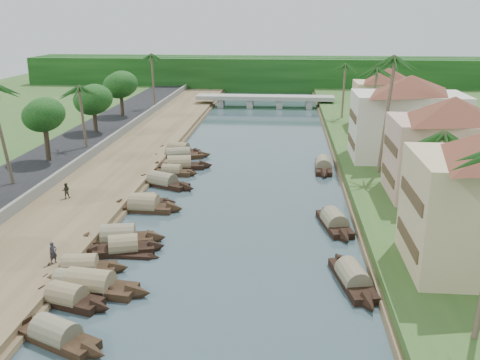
# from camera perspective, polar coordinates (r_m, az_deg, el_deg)

# --- Properties ---
(ground) EXTENTS (220.00, 220.00, 0.00)m
(ground) POSITION_cam_1_polar(r_m,az_deg,el_deg) (41.68, -1.45, -8.61)
(ground) COLOR #34474E
(ground) RESTS_ON ground
(left_bank) EXTENTS (10.00, 180.00, 0.80)m
(left_bank) POSITION_cam_1_polar(r_m,az_deg,el_deg) (63.29, -13.97, 0.39)
(left_bank) COLOR brown
(left_bank) RESTS_ON ground
(right_bank) EXTENTS (16.00, 180.00, 1.20)m
(right_bank) POSITION_cam_1_polar(r_m,az_deg,el_deg) (61.70, 18.51, -0.24)
(right_bank) COLOR #2F5221
(right_bank) RESTS_ON ground
(road) EXTENTS (8.00, 180.00, 1.40)m
(road) POSITION_cam_1_polar(r_m,az_deg,el_deg) (66.42, -20.96, 0.80)
(road) COLOR black
(road) RESTS_ON ground
(retaining_wall) EXTENTS (0.40, 180.00, 1.10)m
(retaining_wall) POSITION_cam_1_polar(r_m,az_deg,el_deg) (64.50, -17.57, 1.28)
(retaining_wall) COLOR slate
(retaining_wall) RESTS_ON left_bank
(treeline) EXTENTS (120.00, 14.00, 8.00)m
(treeline) POSITION_cam_1_polar(r_m,az_deg,el_deg) (138.08, 3.17, 11.29)
(treeline) COLOR black
(treeline) RESTS_ON ground
(bridge) EXTENTS (28.00, 4.00, 2.40)m
(bridge) POSITION_cam_1_polar(r_m,az_deg,el_deg) (110.59, 2.67, 8.64)
(bridge) COLOR gray
(bridge) RESTS_ON ground
(building_mid) EXTENTS (14.11, 14.11, 9.70)m
(building_mid) POSITION_cam_1_polar(r_m,az_deg,el_deg) (54.98, 21.45, 3.37)
(building_mid) COLOR #D29F94
(building_mid) RESTS_ON right_bank
(building_far) EXTENTS (15.59, 15.59, 10.20)m
(building_far) POSITION_cam_1_polar(r_m,az_deg,el_deg) (67.96, 17.46, 6.44)
(building_far) COLOR beige
(building_far) RESTS_ON right_bank
(building_distant) EXTENTS (12.62, 12.62, 9.20)m
(building_distant) POSITION_cam_1_polar(r_m,az_deg,el_deg) (87.59, 15.37, 8.54)
(building_distant) COLOR #C8B286
(building_distant) RESTS_ON right_bank
(sampan_0) EXTENTS (7.74, 4.67, 2.07)m
(sampan_0) POSITION_cam_1_polar(r_m,az_deg,el_deg) (33.89, -19.05, -15.40)
(sampan_0) COLOR black
(sampan_0) RESTS_ON ground
(sampan_1) EXTENTS (6.96, 3.41, 2.05)m
(sampan_1) POSITION_cam_1_polar(r_m,az_deg,el_deg) (37.52, -17.96, -11.92)
(sampan_1) COLOR black
(sampan_1) RESTS_ON ground
(sampan_2) EXTENTS (9.20, 2.99, 2.36)m
(sampan_2) POSITION_cam_1_polar(r_m,az_deg,el_deg) (38.63, -15.68, -10.81)
(sampan_2) COLOR black
(sampan_2) RESTS_ON ground
(sampan_3) EXTENTS (7.53, 2.88, 2.02)m
(sampan_3) POSITION_cam_1_polar(r_m,az_deg,el_deg) (39.11, -17.29, -10.62)
(sampan_3) COLOR black
(sampan_3) RESTS_ON ground
(sampan_4) EXTENTS (7.36, 2.72, 2.07)m
(sampan_4) POSITION_cam_1_polar(r_m,az_deg,el_deg) (41.34, -16.68, -8.98)
(sampan_4) COLOR black
(sampan_4) RESTS_ON ground
(sampan_5) EXTENTS (6.91, 3.53, 2.16)m
(sampan_5) POSITION_cam_1_polar(r_m,az_deg,el_deg) (43.80, -12.31, -7.10)
(sampan_5) COLOR black
(sampan_5) RESTS_ON ground
(sampan_6) EXTENTS (8.28, 3.31, 2.39)m
(sampan_6) POSITION_cam_1_polar(r_m,az_deg,el_deg) (45.73, -12.85, -6.06)
(sampan_6) COLOR black
(sampan_6) RESTS_ON ground
(sampan_7) EXTENTS (6.66, 2.17, 1.80)m
(sampan_7) POSITION_cam_1_polar(r_m,az_deg,el_deg) (53.89, -10.19, -2.31)
(sampan_7) COLOR black
(sampan_7) RESTS_ON ground
(sampan_8) EXTENTS (8.02, 2.40, 2.43)m
(sampan_8) POSITION_cam_1_polar(r_m,az_deg,el_deg) (52.62, -10.20, -2.77)
(sampan_8) COLOR black
(sampan_8) RESTS_ON ground
(sampan_9) EXTENTS (8.68, 5.45, 2.23)m
(sampan_9) POSITION_cam_1_polar(r_m,az_deg,el_deg) (59.80, -8.28, -0.23)
(sampan_9) COLOR black
(sampan_9) RESTS_ON ground
(sampan_10) EXTENTS (6.48, 1.73, 1.83)m
(sampan_10) POSITION_cam_1_polar(r_m,az_deg,el_deg) (63.64, -7.30, 0.87)
(sampan_10) COLOR black
(sampan_10) RESTS_ON ground
(sampan_11) EXTENTS (8.67, 3.33, 2.41)m
(sampan_11) POSITION_cam_1_polar(r_m,az_deg,el_deg) (66.29, -6.49, 1.57)
(sampan_11) COLOR black
(sampan_11) RESTS_ON ground
(sampan_12) EXTENTS (9.19, 4.48, 2.18)m
(sampan_12) POSITION_cam_1_polar(r_m,az_deg,el_deg) (70.88, -6.64, 2.59)
(sampan_12) COLOR black
(sampan_12) RESTS_ON ground
(sampan_13) EXTENTS (8.21, 3.60, 2.21)m
(sampan_13) POSITION_cam_1_polar(r_m,az_deg,el_deg) (73.80, -6.58, 3.18)
(sampan_13) COLOR black
(sampan_13) RESTS_ON ground
(sampan_14) EXTENTS (3.33, 8.91, 2.13)m
(sampan_14) POSITION_cam_1_polar(r_m,az_deg,el_deg) (39.01, 11.93, -10.24)
(sampan_14) COLOR black
(sampan_14) RESTS_ON ground
(sampan_15) EXTENTS (3.35, 8.51, 2.23)m
(sampan_15) POSITION_cam_1_polar(r_m,az_deg,el_deg) (48.56, 10.04, -4.49)
(sampan_15) COLOR black
(sampan_15) RESTS_ON ground
(sampan_16) EXTENTS (2.19, 9.39, 2.26)m
(sampan_16) POSITION_cam_1_polar(r_m,az_deg,el_deg) (66.41, 8.90, 1.50)
(sampan_16) COLOR black
(sampan_16) RESTS_ON ground
(canoe_1) EXTENTS (4.91, 0.84, 0.79)m
(canoe_1) POSITION_cam_1_polar(r_m,az_deg,el_deg) (43.07, -11.72, -7.96)
(canoe_1) COLOR black
(canoe_1) RESTS_ON ground
(canoe_2) EXTENTS (5.12, 3.23, 0.78)m
(canoe_2) POSITION_cam_1_polar(r_m,az_deg,el_deg) (65.59, -6.46, 1.11)
(canoe_2) COLOR black
(canoe_2) RESTS_ON ground
(palm_1) EXTENTS (3.20, 3.20, 9.63)m
(palm_1) POSITION_cam_1_polar(r_m,az_deg,el_deg) (44.23, 20.26, 4.34)
(palm_1) COLOR brown
(palm_1) RESTS_ON ground
(palm_2) EXTENTS (3.20, 3.20, 14.13)m
(palm_2) POSITION_cam_1_polar(r_m,az_deg,el_deg) (59.96, 15.57, 12.09)
(palm_2) COLOR brown
(palm_2) RESTS_ON ground
(palm_3) EXTENTS (3.20, 3.20, 11.58)m
(palm_3) POSITION_cam_1_polar(r_m,az_deg,el_deg) (75.89, 14.06, 11.28)
(palm_3) COLOR brown
(palm_3) RESTS_ON ground
(palm_6) EXTENTS (3.20, 3.20, 9.41)m
(palm_6) POSITION_cam_1_polar(r_m,az_deg,el_deg) (72.45, -16.61, 9.31)
(palm_6) COLOR brown
(palm_6) RESTS_ON ground
(palm_7) EXTENTS (3.20, 3.20, 10.46)m
(palm_7) POSITION_cam_1_polar(r_m,az_deg,el_deg) (93.34, 11.11, 11.82)
(palm_7) COLOR brown
(palm_7) RESTS_ON ground
(palm_8) EXTENTS (3.20, 3.20, 11.22)m
(palm_8) POSITION_cam_1_polar(r_m,az_deg,el_deg) (102.40, -9.34, 12.88)
(palm_8) COLOR brown
(palm_8) RESTS_ON ground
(tree_3) EXTENTS (4.55, 4.55, 7.41)m
(tree_3) POSITION_cam_1_polar(r_m,az_deg,el_deg) (67.21, -20.17, 6.46)
(tree_3) COLOR #3F3224
(tree_3) RESTS_ON ground
(tree_4) EXTENTS (5.11, 5.11, 6.91)m
(tree_4) POSITION_cam_1_polar(r_m,az_deg,el_deg) (82.44, -15.36, 8.21)
(tree_4) COLOR #3F3224
(tree_4) RESTS_ON ground
(tree_5) EXTENTS (5.25, 5.25, 7.48)m
(tree_5) POSITION_cam_1_polar(r_m,az_deg,el_deg) (95.10, -12.61, 9.84)
(tree_5) COLOR #3F3224
(tree_5) RESTS_ON ground
(tree_6) EXTENTS (4.20, 4.20, 6.90)m
(tree_6) POSITION_cam_1_polar(r_m,az_deg,el_deg) (69.96, 21.35, 6.24)
(tree_6) COLOR #3F3224
(tree_6) RESTS_ON ground
(person_near) EXTENTS (0.69, 0.72, 1.66)m
(person_near) POSITION_cam_1_polar(r_m,az_deg,el_deg) (41.41, -19.31, -7.34)
(person_near) COLOR #2A2830
(person_near) RESTS_ON left_bank
(person_far) EXTENTS (0.91, 0.80, 1.56)m
(person_far) POSITION_cam_1_polar(r_m,az_deg,el_deg) (55.41, -18.07, -1.07)
(person_far) COLOR #2C2B1F
(person_far) RESTS_ON left_bank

